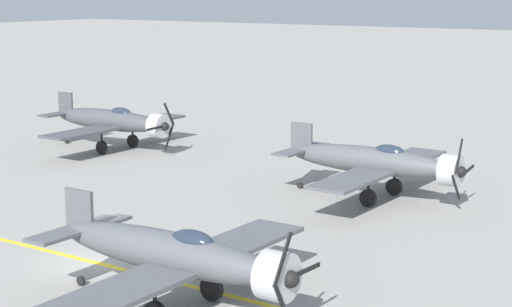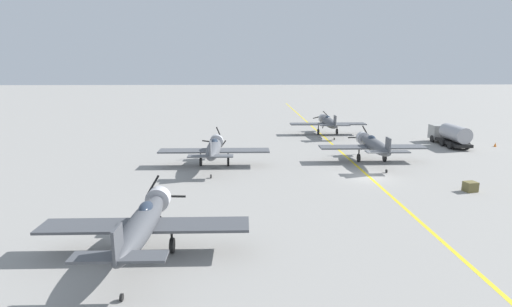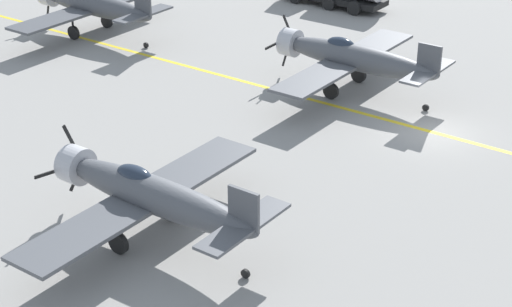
# 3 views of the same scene
# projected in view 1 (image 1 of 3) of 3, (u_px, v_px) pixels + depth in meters

# --- Properties ---
(ground_plane) EXTENTS (400.00, 400.00, 0.00)m
(ground_plane) POSITION_uv_depth(u_px,v_px,m) (97.00, 263.00, 34.09)
(ground_plane) COLOR gray
(taxiway_stripe) EXTENTS (0.30, 160.00, 0.01)m
(taxiway_stripe) POSITION_uv_depth(u_px,v_px,m) (97.00, 263.00, 34.09)
(taxiway_stripe) COLOR yellow
(taxiway_stripe) RESTS_ON ground
(airplane_mid_center) EXTENTS (12.00, 9.98, 3.65)m
(airplane_mid_center) POSITION_uv_depth(u_px,v_px,m) (176.00, 255.00, 28.61)
(airplane_mid_center) COLOR #525459
(airplane_mid_center) RESTS_ON ground
(airplane_mid_left) EXTENTS (12.00, 9.98, 3.70)m
(airplane_mid_left) POSITION_uv_depth(u_px,v_px,m) (376.00, 162.00, 43.90)
(airplane_mid_left) COLOR #515459
(airplane_mid_left) RESTS_ON ground
(airplane_near_left) EXTENTS (12.00, 9.98, 3.65)m
(airplane_near_left) POSITION_uv_depth(u_px,v_px,m) (113.00, 121.00, 57.46)
(airplane_near_left) COLOR #46494E
(airplane_near_left) RESTS_ON ground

